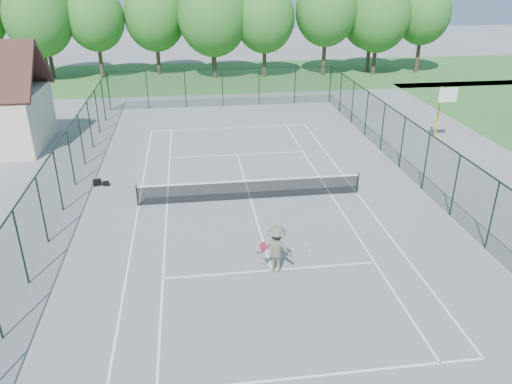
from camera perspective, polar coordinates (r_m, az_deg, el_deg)
ground at (r=24.87m, az=-0.63°, el=-0.81°), size 140.00×140.00×0.00m
grass_far at (r=53.43m, az=-4.80°, el=13.07°), size 80.00×16.00×0.01m
court_lines at (r=24.87m, az=-0.63°, el=-0.80°), size 11.05×23.85×0.01m
tennis_net at (r=24.63m, az=-0.63°, el=0.40°), size 11.08×0.08×1.10m
fence_enclosure at (r=24.24m, az=-0.64°, el=2.52°), size 18.05×36.05×3.02m
tree_line_far at (r=52.56m, az=-5.05°, el=19.47°), size 39.40×6.40×9.70m
basketball_goal at (r=34.49m, az=20.65°, el=9.48°), size 1.20×1.43×3.65m
sports_bag_a at (r=27.64m, az=-17.69°, el=1.05°), size 0.48×0.38×0.34m
sports_bag_b at (r=27.49m, az=-16.75°, el=0.94°), size 0.32×0.20×0.25m
tennis_player at (r=18.87m, az=2.37°, el=-6.49°), size 2.10×1.15×1.90m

